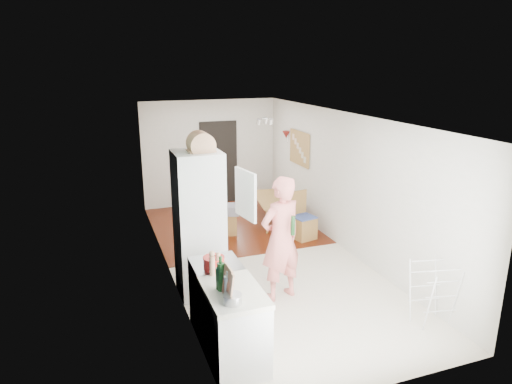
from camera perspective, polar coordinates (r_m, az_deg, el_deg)
room_shell at (r=7.67m, az=0.79°, el=0.14°), size 3.20×7.00×2.50m
floor at (r=8.10m, az=0.75°, el=-8.40°), size 3.20×7.00×0.01m
wood_floor_overlay at (r=9.72m, az=-3.11°, el=-4.11°), size 3.20×3.30×0.01m
sage_wall_panel at (r=5.22m, az=-7.79°, el=-0.79°), size 0.02×3.00×1.30m
tile_splashback at (r=4.98m, az=-6.04°, el=-10.27°), size 0.02×1.90×0.50m
doorway_recess at (r=11.00m, az=-4.66°, el=3.64°), size 0.90×0.04×2.00m
base_cabinet at (r=5.40m, az=-2.75°, el=-16.72°), size 0.60×0.90×0.86m
worktop at (r=5.16m, az=-2.82°, el=-12.42°), size 0.62×0.92×0.06m
range_cooker at (r=6.01m, az=-4.93°, el=-12.96°), size 0.60×0.60×0.88m
cooker_top at (r=5.80m, az=-5.04°, el=-8.98°), size 0.60×0.60×0.04m
fridge_housing at (r=6.66m, az=-7.11°, el=-4.05°), size 0.66×0.66×2.15m
fridge_door at (r=6.39m, az=-1.32°, el=-0.31°), size 0.14×0.56×0.70m
fridge_interior at (r=6.59m, az=-4.63°, el=0.13°), size 0.02×0.52×0.66m
pinboard at (r=9.91m, az=5.49°, el=5.49°), size 0.03×0.90×0.70m
pinboard_frame at (r=9.90m, az=5.41°, el=5.49°), size 0.00×0.94×0.74m
wall_sconce at (r=10.44m, az=3.78°, el=7.18°), size 0.18×0.18×0.16m
person at (r=6.47m, az=3.12°, el=-4.49°), size 0.90×0.70×2.17m
dining_table at (r=9.86m, az=2.70°, el=-2.46°), size 0.90×1.37×0.45m
dining_chair at (r=8.87m, az=6.00°, el=-3.02°), size 0.47×0.47×0.93m
stool at (r=9.15m, az=-3.57°, el=-4.03°), size 0.37×0.37×0.43m
grey_drape at (r=9.07m, az=-3.43°, el=-2.20°), size 0.47×0.47×0.17m
drying_rack at (r=6.51m, az=21.22°, el=-11.79°), size 0.51×0.48×0.85m
bread_bin at (r=6.35m, az=-6.92°, el=5.94°), size 0.40×0.38×0.20m
red_casserole at (r=5.61m, az=-5.29°, el=-8.83°), size 0.26×0.26×0.15m
steel_pan at (r=4.87m, az=-2.94°, el=-13.19°), size 0.22×0.22×0.10m
held_bottle at (r=6.32m, az=4.64°, el=-4.19°), size 0.06×0.06×0.28m
bottle_a at (r=5.07m, az=-4.42°, el=-10.54°), size 0.09×0.09×0.33m
bottle_b at (r=5.12m, az=-4.73°, el=-10.73°), size 0.07×0.07×0.25m
bottle_c at (r=4.98m, az=-3.44°, el=-11.67°), size 0.11×0.11×0.23m
pepper_mill_front at (r=5.52m, az=-4.72°, el=-9.00°), size 0.06×0.06×0.19m
pepper_mill_back at (r=5.43m, az=-5.50°, el=-9.19°), size 0.07×0.07×0.24m
chopping_boards at (r=4.93m, az=-3.57°, el=-11.24°), size 0.11×0.25×0.34m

